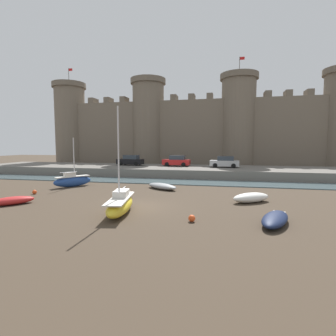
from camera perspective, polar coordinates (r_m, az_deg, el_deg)
name	(u,v)px	position (r m, az deg, el deg)	size (l,w,h in m)	color
ground_plane	(137,207)	(19.46, -6.67, -8.39)	(160.00, 160.00, 0.00)	#423528
water_channel	(172,182)	(31.69, 0.85, -2.99)	(80.00, 4.50, 0.10)	slate
quay_road	(181,171)	(38.70, 2.96, -0.65)	(62.98, 10.00, 1.24)	#666059
castle	(192,127)	(50.26, 5.17, 8.79)	(57.73, 6.74, 20.09)	#706354
rowboat_midflat_left	(162,186)	(26.70, -1.30, -3.96)	(3.91, 3.25, 0.59)	gray
sailboat_near_channel_left	(120,204)	(17.75, -10.35, -7.70)	(2.21, 5.30, 6.97)	yellow
rowboat_midflat_centre	(251,197)	(21.70, 17.65, -6.11)	(3.41, 2.88, 0.76)	silver
rowboat_foreground_centre	(12,201)	(23.12, -30.84, -6.11)	(2.76, 2.99, 0.61)	red
rowboat_midflat_right	(275,219)	(16.38, 22.27, -10.19)	(2.44, 3.90, 0.61)	#141E3D
sailboat_near_channel_right	(73,180)	(30.00, -20.06, -2.57)	(3.09, 3.87, 5.27)	#234793
mooring_buoy_near_shore	(34,192)	(27.00, -27.06, -4.68)	(0.39, 0.39, 0.39)	#E04C1E
mooring_buoy_off_centre	(192,218)	(15.77, 5.20, -10.85)	(0.41, 0.41, 0.41)	#E04C1E
car_quay_east	(131,160)	(41.86, -8.16, 1.66)	(4.17, 2.02, 1.62)	black
car_quay_centre_west	(225,162)	(38.47, 12.27, 1.28)	(4.17, 2.02, 1.62)	#B2B5B7
car_quay_centre_east	(177,161)	(39.91, 1.88, 1.54)	(4.17, 2.02, 1.62)	red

